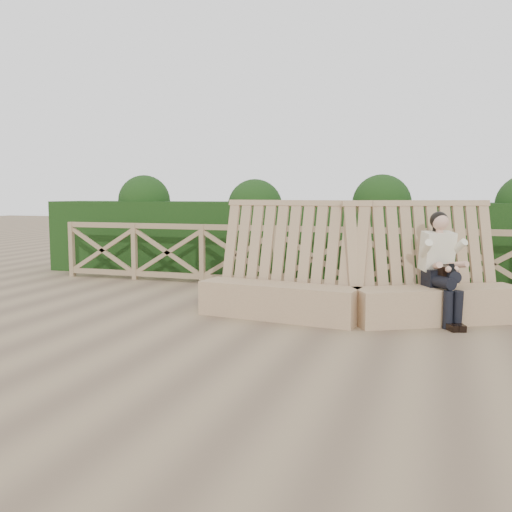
% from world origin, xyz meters
% --- Properties ---
extents(ground, '(60.00, 60.00, 0.00)m').
position_xyz_m(ground, '(0.00, 0.00, 0.00)').
color(ground, brown).
rests_on(ground, ground).
extents(bench, '(4.20, 1.71, 1.60)m').
position_xyz_m(bench, '(1.04, 1.29, 0.40)').
color(bench, '#967856').
rests_on(bench, ground).
extents(woman, '(0.64, 0.90, 1.43)m').
position_xyz_m(woman, '(2.11, 1.45, 0.77)').
color(woman, black).
rests_on(woman, ground).
extents(guardrail, '(10.10, 0.09, 1.10)m').
position_xyz_m(guardrail, '(0.00, 3.50, 0.55)').
color(guardrail, olive).
rests_on(guardrail, ground).
extents(hedge, '(12.00, 1.20, 1.50)m').
position_xyz_m(hedge, '(0.00, 4.70, 0.75)').
color(hedge, black).
rests_on(hedge, ground).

